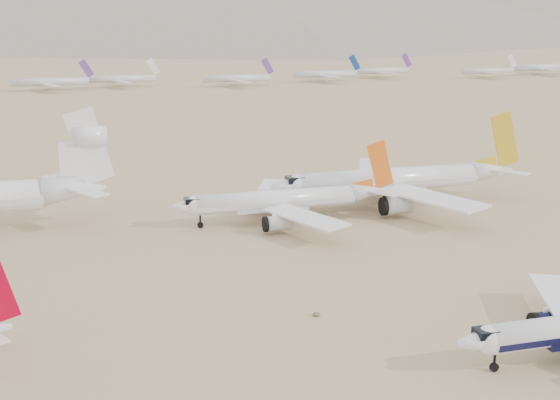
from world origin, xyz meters
name	(u,v)px	position (x,y,z in m)	size (l,w,h in m)	color
row2_gold_tail	(398,180)	(5.89, 67.41, 5.30)	(53.25, 52.08, 18.96)	white
row2_orange_tail	(285,200)	(-20.97, 61.30, 4.26)	(42.55, 41.63, 15.18)	white
distant_storage_row	(135,79)	(-22.34, 321.90, 4.25)	(521.43, 62.21, 13.46)	silver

